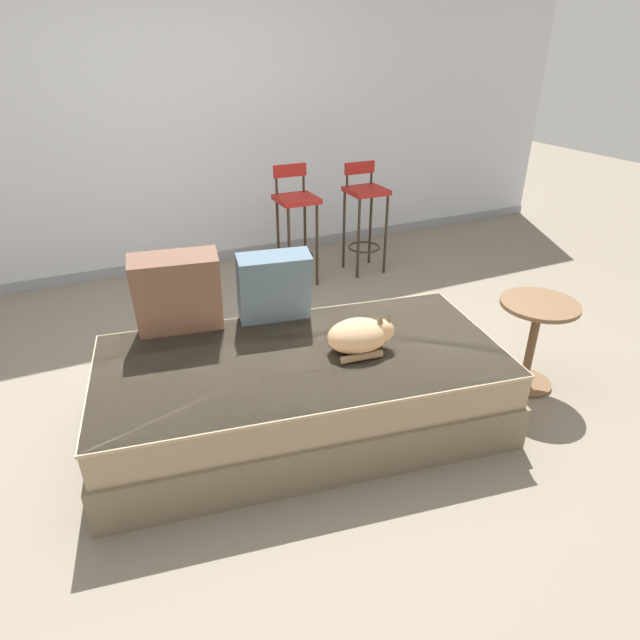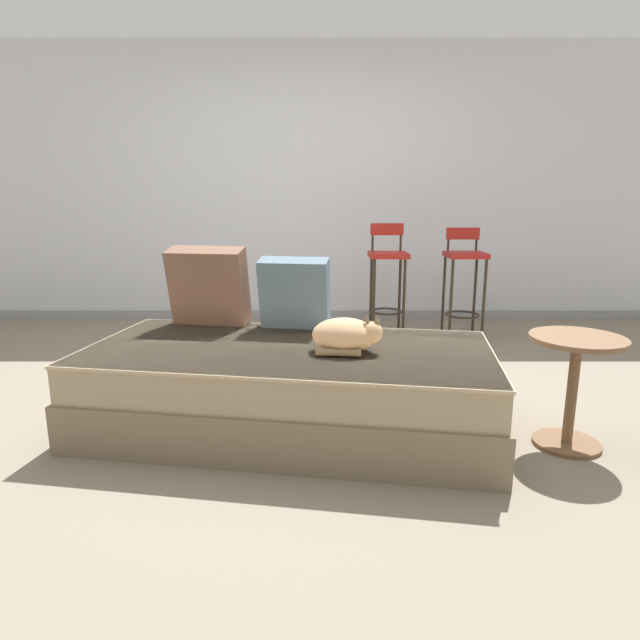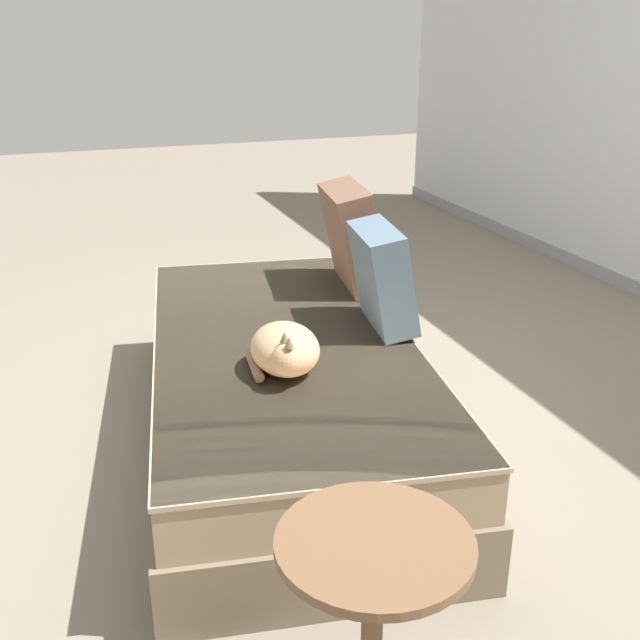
{
  "view_description": "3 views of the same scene",
  "coord_description": "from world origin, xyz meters",
  "px_view_note": "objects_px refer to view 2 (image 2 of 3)",
  "views": [
    {
      "loc": [
        -0.9,
        -2.57,
        1.87
      ],
      "look_at": [
        0.15,
        -0.3,
        0.56
      ],
      "focal_mm": 30.0,
      "sensor_mm": 36.0,
      "label": 1
    },
    {
      "loc": [
        0.16,
        -3.06,
        1.19
      ],
      "look_at": [
        0.15,
        -0.3,
        0.56
      ],
      "focal_mm": 30.0,
      "sensor_mm": 36.0,
      "label": 2
    },
    {
      "loc": [
        2.58,
        -1.19,
        1.59
      ],
      "look_at": [
        0.15,
        -0.3,
        0.56
      ],
      "focal_mm": 42.0,
      "sensor_mm": 36.0,
      "label": 3
    }
  ],
  "objects_px": {
    "throw_pillow_corner": "(211,286)",
    "throw_pillow_middle": "(297,293)",
    "couch": "(291,386)",
    "bar_stool_near_window": "(390,270)",
    "bar_stool_by_doorway": "(466,273)",
    "cat": "(349,335)",
    "side_table": "(576,376)"
  },
  "relations": [
    {
      "from": "throw_pillow_middle",
      "to": "bar_stool_by_doorway",
      "type": "height_order",
      "value": "bar_stool_by_doorway"
    },
    {
      "from": "couch",
      "to": "throw_pillow_corner",
      "type": "relative_size",
      "value": 4.6
    },
    {
      "from": "couch",
      "to": "bar_stool_near_window",
      "type": "xyz_separation_m",
      "value": [
        0.73,
        1.82,
        0.37
      ]
    },
    {
      "from": "couch",
      "to": "cat",
      "type": "distance_m",
      "value": 0.43
    },
    {
      "from": "couch",
      "to": "throw_pillow_middle",
      "type": "height_order",
      "value": "throw_pillow_middle"
    },
    {
      "from": "couch",
      "to": "side_table",
      "type": "height_order",
      "value": "side_table"
    },
    {
      "from": "throw_pillow_corner",
      "to": "couch",
      "type": "bearing_deg",
      "value": -44.66
    },
    {
      "from": "couch",
      "to": "bar_stool_near_window",
      "type": "height_order",
      "value": "bar_stool_near_window"
    },
    {
      "from": "bar_stool_by_doorway",
      "to": "side_table",
      "type": "xyz_separation_m",
      "value": [
        0.0,
        -2.04,
        -0.22
      ]
    },
    {
      "from": "cat",
      "to": "side_table",
      "type": "bearing_deg",
      "value": -7.22
    },
    {
      "from": "throw_pillow_corner",
      "to": "bar_stool_near_window",
      "type": "bearing_deg",
      "value": 46.96
    },
    {
      "from": "cat",
      "to": "throw_pillow_middle",
      "type": "bearing_deg",
      "value": 119.3
    },
    {
      "from": "bar_stool_near_window",
      "to": "bar_stool_by_doorway",
      "type": "xyz_separation_m",
      "value": [
        0.65,
        -0.0,
        -0.02
      ]
    },
    {
      "from": "throw_pillow_middle",
      "to": "cat",
      "type": "bearing_deg",
      "value": -60.7
    },
    {
      "from": "throw_pillow_corner",
      "to": "side_table",
      "type": "bearing_deg",
      "value": -20.89
    },
    {
      "from": "couch",
      "to": "side_table",
      "type": "bearing_deg",
      "value": -9.11
    },
    {
      "from": "throw_pillow_corner",
      "to": "bar_stool_by_doorway",
      "type": "relative_size",
      "value": 0.51
    },
    {
      "from": "throw_pillow_middle",
      "to": "bar_stool_near_window",
      "type": "height_order",
      "value": "bar_stool_near_window"
    },
    {
      "from": "couch",
      "to": "bar_stool_by_doorway",
      "type": "xyz_separation_m",
      "value": [
        1.38,
        1.82,
        0.35
      ]
    },
    {
      "from": "bar_stool_near_window",
      "to": "throw_pillow_middle",
      "type": "bearing_deg",
      "value": -117.04
    },
    {
      "from": "throw_pillow_middle",
      "to": "bar_stool_near_window",
      "type": "bearing_deg",
      "value": 62.96
    },
    {
      "from": "bar_stool_near_window",
      "to": "side_table",
      "type": "relative_size",
      "value": 1.77
    },
    {
      "from": "couch",
      "to": "cat",
      "type": "height_order",
      "value": "cat"
    },
    {
      "from": "cat",
      "to": "bar_stool_by_doorway",
      "type": "relative_size",
      "value": 0.38
    },
    {
      "from": "throw_pillow_middle",
      "to": "side_table",
      "type": "bearing_deg",
      "value": -24.96
    },
    {
      "from": "throw_pillow_middle",
      "to": "cat",
      "type": "relative_size",
      "value": 1.19
    },
    {
      "from": "throw_pillow_middle",
      "to": "cat",
      "type": "xyz_separation_m",
      "value": [
        0.28,
        -0.5,
        -0.12
      ]
    },
    {
      "from": "cat",
      "to": "bar_stool_near_window",
      "type": "relative_size",
      "value": 0.37
    },
    {
      "from": "bar_stool_near_window",
      "to": "bar_stool_by_doorway",
      "type": "relative_size",
      "value": 1.04
    },
    {
      "from": "throw_pillow_corner",
      "to": "throw_pillow_middle",
      "type": "relative_size",
      "value": 1.13
    },
    {
      "from": "couch",
      "to": "bar_stool_by_doorway",
      "type": "bearing_deg",
      "value": 52.85
    },
    {
      "from": "bar_stool_near_window",
      "to": "bar_stool_by_doorway",
      "type": "height_order",
      "value": "bar_stool_near_window"
    }
  ]
}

